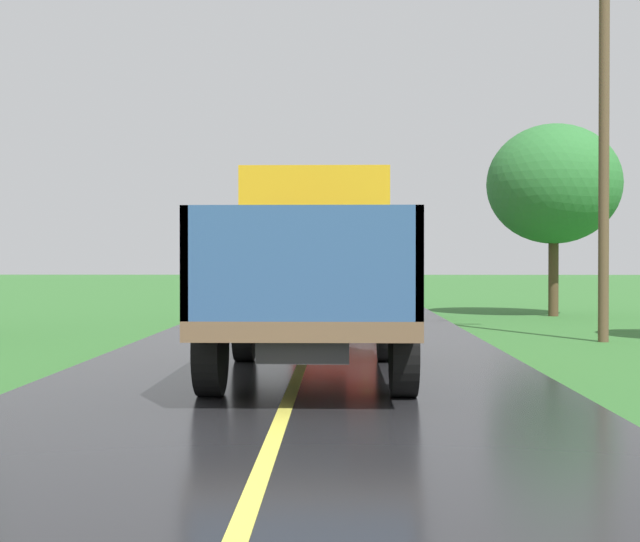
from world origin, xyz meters
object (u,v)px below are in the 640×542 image
(banana_truck_far, at_px, (341,264))
(roadside_tree_far_left, at_px, (554,184))
(banana_truck_near, at_px, (315,267))
(utility_pole_roadside, at_px, (604,136))

(banana_truck_far, relative_size, roadside_tree_far_left, 1.08)
(banana_truck_far, distance_m, roadside_tree_far_left, 6.42)
(banana_truck_near, distance_m, utility_pole_roadside, 7.73)
(banana_truck_far, distance_m, utility_pole_roadside, 9.27)
(banana_truck_far, bearing_deg, roadside_tree_far_left, 5.55)
(utility_pole_roadside, xyz_separation_m, roadside_tree_far_left, (0.96, 7.95, -0.24))
(banana_truck_far, height_order, roadside_tree_far_left, roadside_tree_far_left)
(banana_truck_far, xyz_separation_m, utility_pole_roadside, (5.04, -7.37, 2.48))
(banana_truck_near, xyz_separation_m, roadside_tree_far_left, (6.36, 12.89, 2.25))
(utility_pole_roadside, bearing_deg, roadside_tree_far_left, 83.15)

